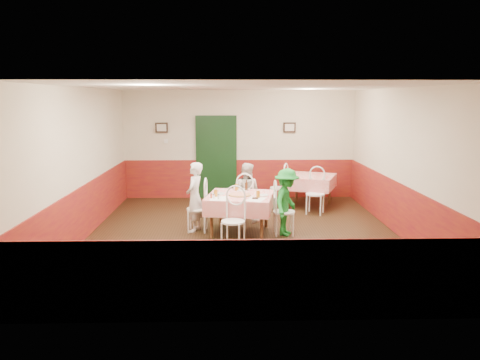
{
  "coord_description": "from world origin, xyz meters",
  "views": [
    {
      "loc": [
        -0.28,
        -8.66,
        2.61
      ],
      "look_at": [
        -0.06,
        0.18,
        1.05
      ],
      "focal_mm": 35.0,
      "sensor_mm": 36.0,
      "label": 1
    }
  ],
  "objects_px": {
    "second_table": "(309,191)",
    "chair_second_a": "(279,188)",
    "chair_far": "(246,201)",
    "glass_b": "(258,194)",
    "main_table": "(240,214)",
    "pizza": "(240,195)",
    "diner_far": "(246,192)",
    "glass_c": "(237,187)",
    "chair_left": "(197,209)",
    "chair_near": "(233,222)",
    "chair_right": "(284,212)",
    "chair_second_b": "(315,194)",
    "beer_bottle": "(246,186)",
    "diner_left": "(195,197)",
    "glass_a": "(216,193)",
    "diner_right": "(287,202)",
    "wallet": "(255,198)"
  },
  "relations": [
    {
      "from": "second_table",
      "to": "chair_left",
      "type": "bearing_deg",
      "value": -140.88
    },
    {
      "from": "glass_a",
      "to": "diner_far",
      "type": "relative_size",
      "value": 0.11
    },
    {
      "from": "chair_near",
      "to": "glass_b",
      "type": "bearing_deg",
      "value": 67.94
    },
    {
      "from": "second_table",
      "to": "chair_second_a",
      "type": "bearing_deg",
      "value": 180.0
    },
    {
      "from": "second_table",
      "to": "chair_second_a",
      "type": "distance_m",
      "value": 0.75
    },
    {
      "from": "chair_second_b",
      "to": "beer_bottle",
      "type": "bearing_deg",
      "value": -123.77
    },
    {
      "from": "chair_far",
      "to": "glass_b",
      "type": "xyz_separation_m",
      "value": [
        0.19,
        -1.1,
        0.38
      ]
    },
    {
      "from": "chair_second_a",
      "to": "diner_far",
      "type": "xyz_separation_m",
      "value": [
        -0.84,
        -1.36,
        0.18
      ]
    },
    {
      "from": "glass_b",
      "to": "glass_c",
      "type": "bearing_deg",
      "value": 119.93
    },
    {
      "from": "chair_left",
      "to": "wallet",
      "type": "height_order",
      "value": "chair_left"
    },
    {
      "from": "chair_second_a",
      "to": "diner_far",
      "type": "relative_size",
      "value": 0.72
    },
    {
      "from": "second_table",
      "to": "chair_right",
      "type": "distance_m",
      "value": 2.56
    },
    {
      "from": "chair_left",
      "to": "glass_b",
      "type": "relative_size",
      "value": 6.83
    },
    {
      "from": "main_table",
      "to": "pizza",
      "type": "distance_m",
      "value": 0.4
    },
    {
      "from": "chair_far",
      "to": "glass_c",
      "type": "distance_m",
      "value": 0.6
    },
    {
      "from": "chair_second_a",
      "to": "chair_second_b",
      "type": "height_order",
      "value": "same"
    },
    {
      "from": "chair_second_a",
      "to": "diner_left",
      "type": "xyz_separation_m",
      "value": [
        -1.88,
        -2.09,
        0.24
      ]
    },
    {
      "from": "chair_far",
      "to": "diner_far",
      "type": "bearing_deg",
      "value": -90.81
    },
    {
      "from": "chair_second_a",
      "to": "pizza",
      "type": "relative_size",
      "value": 2.21
    },
    {
      "from": "diner_far",
      "to": "chair_near",
      "type": "bearing_deg",
      "value": 103.06
    },
    {
      "from": "main_table",
      "to": "glass_c",
      "type": "distance_m",
      "value": 0.61
    },
    {
      "from": "chair_second_a",
      "to": "glass_b",
      "type": "xyz_separation_m",
      "value": [
        -0.66,
        -2.51,
        0.38
      ]
    },
    {
      "from": "glass_b",
      "to": "diner_left",
      "type": "relative_size",
      "value": 0.1
    },
    {
      "from": "chair_left",
      "to": "glass_b",
      "type": "height_order",
      "value": "chair_left"
    },
    {
      "from": "chair_second_b",
      "to": "glass_a",
      "type": "height_order",
      "value": "chair_second_b"
    },
    {
      "from": "chair_near",
      "to": "chair_right",
      "type": "bearing_deg",
      "value": 53.04
    },
    {
      "from": "chair_near",
      "to": "diner_right",
      "type": "height_order",
      "value": "diner_right"
    },
    {
      "from": "main_table",
      "to": "chair_far",
      "type": "relative_size",
      "value": 1.36
    },
    {
      "from": "second_table",
      "to": "beer_bottle",
      "type": "relative_size",
      "value": 5.53
    },
    {
      "from": "chair_near",
      "to": "glass_b",
      "type": "height_order",
      "value": "chair_near"
    },
    {
      "from": "diner_far",
      "to": "glass_c",
      "type": "bearing_deg",
      "value": 88.93
    },
    {
      "from": "second_table",
      "to": "chair_second_a",
      "type": "xyz_separation_m",
      "value": [
        -0.75,
        0.0,
        0.08
      ]
    },
    {
      "from": "glass_c",
      "to": "glass_a",
      "type": "bearing_deg",
      "value": -124.78
    },
    {
      "from": "chair_left",
      "to": "beer_bottle",
      "type": "bearing_deg",
      "value": 108.14
    },
    {
      "from": "chair_second_b",
      "to": "diner_left",
      "type": "bearing_deg",
      "value": -131.29
    },
    {
      "from": "pizza",
      "to": "wallet",
      "type": "relative_size",
      "value": 3.7
    },
    {
      "from": "diner_far",
      "to": "second_table",
      "type": "bearing_deg",
      "value": -116.71
    },
    {
      "from": "glass_c",
      "to": "chair_near",
      "type": "bearing_deg",
      "value": -93.98
    },
    {
      "from": "glass_a",
      "to": "chair_near",
      "type": "bearing_deg",
      "value": -64.21
    },
    {
      "from": "glass_b",
      "to": "chair_right",
      "type": "bearing_deg",
      "value": 13.53
    },
    {
      "from": "glass_a",
      "to": "beer_bottle",
      "type": "bearing_deg",
      "value": 43.01
    },
    {
      "from": "chair_far",
      "to": "chair_second_a",
      "type": "xyz_separation_m",
      "value": [
        0.85,
        1.41,
        0.0
      ]
    },
    {
      "from": "pizza",
      "to": "glass_a",
      "type": "height_order",
      "value": "glass_a"
    },
    {
      "from": "chair_far",
      "to": "glass_b",
      "type": "height_order",
      "value": "chair_far"
    },
    {
      "from": "glass_c",
      "to": "wallet",
      "type": "xyz_separation_m",
      "value": [
        0.33,
        -0.78,
        -0.05
      ]
    },
    {
      "from": "glass_a",
      "to": "glass_c",
      "type": "xyz_separation_m",
      "value": [
        0.41,
        0.59,
        -0.0
      ]
    },
    {
      "from": "chair_far",
      "to": "pizza",
      "type": "xyz_separation_m",
      "value": [
        -0.15,
        -0.91,
        0.32
      ]
    },
    {
      "from": "pizza",
      "to": "diner_left",
      "type": "relative_size",
      "value": 0.3
    },
    {
      "from": "chair_left",
      "to": "chair_near",
      "type": "distance_m",
      "value": 1.2
    },
    {
      "from": "chair_right",
      "to": "glass_a",
      "type": "bearing_deg",
      "value": 90.31
    }
  ]
}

